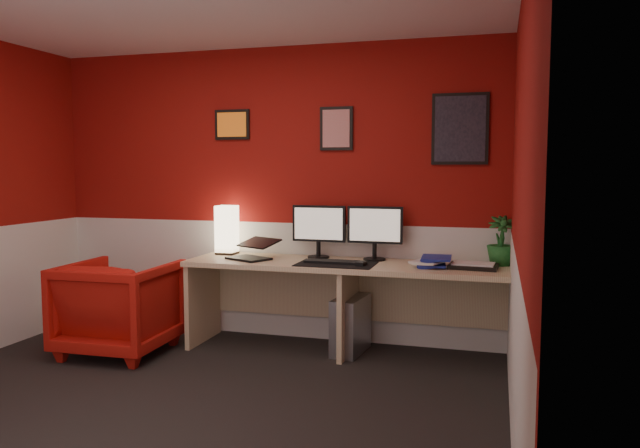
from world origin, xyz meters
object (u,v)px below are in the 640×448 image
(shoji_lamp, at_px, (227,231))
(potted_plant, at_px, (501,241))
(armchair, at_px, (120,307))
(monitor_right, at_px, (375,224))
(monitor_left, at_px, (318,223))
(desk, at_px, (348,308))
(laptop, at_px, (249,246))
(pc_tower, at_px, (351,325))
(zen_tray, at_px, (473,266))

(shoji_lamp, relative_size, potted_plant, 1.05)
(potted_plant, height_order, armchair, potted_plant)
(monitor_right, relative_size, potted_plant, 1.53)
(shoji_lamp, height_order, monitor_left, monitor_left)
(shoji_lamp, bearing_deg, monitor_left, -0.03)
(desk, relative_size, laptop, 7.88)
(desk, xyz_separation_m, monitor_left, (-0.30, 0.18, 0.66))
(laptop, bearing_deg, armchair, -129.22)
(pc_tower, xyz_separation_m, armchair, (-1.77, -0.52, 0.15))
(potted_plant, bearing_deg, monitor_right, -179.13)
(laptop, distance_m, zen_tray, 1.78)
(monitor_right, bearing_deg, pc_tower, -133.97)
(monitor_left, bearing_deg, pc_tower, -26.14)
(laptop, bearing_deg, potted_plant, 34.24)
(desk, xyz_separation_m, monitor_right, (0.17, 0.19, 0.66))
(desk, distance_m, zen_tray, 1.03)
(laptop, relative_size, pc_tower, 0.73)
(shoji_lamp, height_order, potted_plant, shoji_lamp)
(pc_tower, bearing_deg, laptop, -167.16)
(laptop, bearing_deg, shoji_lamp, 167.26)
(shoji_lamp, relative_size, monitor_right, 0.69)
(desk, height_order, monitor_left, monitor_left)
(potted_plant, height_order, pc_tower, potted_plant)
(monitor_left, xyz_separation_m, pc_tower, (0.31, -0.15, -0.80))
(desk, distance_m, laptop, 0.95)
(laptop, relative_size, monitor_right, 0.57)
(potted_plant, bearing_deg, monitor_left, -179.08)
(armchair, bearing_deg, potted_plant, -168.27)
(monitor_left, bearing_deg, desk, -31.53)
(desk, bearing_deg, pc_tower, 67.25)
(desk, xyz_separation_m, zen_tray, (0.95, -0.00, 0.38))
(monitor_left, height_order, potted_plant, monitor_left)
(shoji_lamp, distance_m, zen_tray, 2.10)
(monitor_left, bearing_deg, armchair, -155.23)
(zen_tray, bearing_deg, shoji_lamp, 174.82)
(monitor_right, distance_m, armchair, 2.14)
(desk, bearing_deg, shoji_lamp, 170.66)
(armchair, bearing_deg, pc_tower, -165.41)
(desk, distance_m, armchair, 1.82)
(desk, bearing_deg, monitor_right, 48.72)
(desk, bearing_deg, laptop, -175.59)
(shoji_lamp, height_order, pc_tower, shoji_lamp)
(shoji_lamp, xyz_separation_m, pc_tower, (1.14, -0.15, -0.70))
(shoji_lamp, relative_size, armchair, 0.49)
(shoji_lamp, xyz_separation_m, monitor_left, (0.83, -0.00, 0.09))
(desk, relative_size, monitor_left, 4.48)
(zen_tray, bearing_deg, armchair, -169.89)
(monitor_left, xyz_separation_m, potted_plant, (1.45, 0.02, -0.10))
(monitor_left, xyz_separation_m, monitor_right, (0.47, 0.01, 0.00))
(zen_tray, bearing_deg, monitor_right, 165.95)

